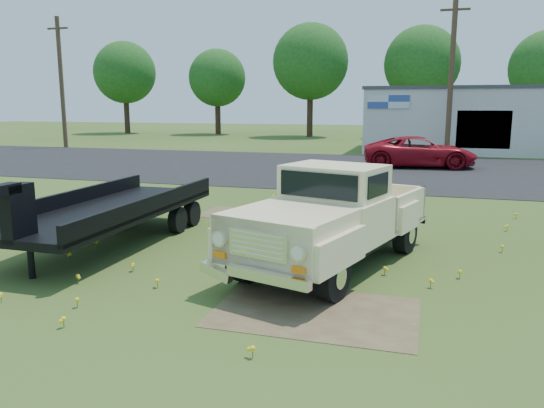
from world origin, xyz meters
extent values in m
plane|color=#354917|center=(0.00, 0.00, 0.00)|extent=(140.00, 140.00, 0.00)
cube|color=black|center=(0.00, 15.00, 0.00)|extent=(90.00, 14.00, 0.02)
cube|color=brown|center=(1.50, -3.00, 0.00)|extent=(3.00, 2.00, 0.01)
cube|color=brown|center=(-2.00, 3.50, 0.00)|extent=(2.20, 1.60, 0.01)
cube|color=beige|center=(6.00, 27.00, 2.00)|extent=(14.00, 8.00, 4.00)
cube|color=#3F3F44|center=(6.00, 27.00, 4.05)|extent=(14.20, 8.20, 0.20)
cube|color=black|center=(6.00, 23.05, 1.60)|extent=(3.00, 0.10, 2.20)
cube|color=silver|center=(0.50, 22.95, 3.20)|extent=(2.50, 0.08, 0.80)
cylinder|color=#472F21|center=(-22.00, 22.00, 4.50)|extent=(0.30, 0.30, 9.00)
cube|color=#472F21|center=(-22.00, 22.00, 8.20)|extent=(1.60, 0.12, 0.12)
cylinder|color=#472F21|center=(4.00, 22.00, 4.50)|extent=(0.30, 0.30, 9.00)
cube|color=#472F21|center=(4.00, 22.00, 8.20)|extent=(1.60, 0.12, 0.12)
cylinder|color=#362218|center=(-28.00, 40.00, 1.80)|extent=(0.56, 0.56, 3.60)
sphere|color=#154C17|center=(-28.00, 40.00, 6.32)|extent=(6.40, 6.40, 6.40)
cylinder|color=#362218|center=(-18.00, 41.00, 1.62)|extent=(0.56, 0.56, 3.24)
sphere|color=#154C17|center=(-18.00, 41.00, 5.69)|extent=(5.76, 5.76, 5.76)
cylinder|color=#362218|center=(-8.00, 39.50, 1.98)|extent=(0.56, 0.56, 3.96)
sphere|color=#154C17|center=(-8.00, 39.50, 6.95)|extent=(7.04, 7.04, 7.04)
cylinder|color=#362218|center=(2.00, 40.50, 1.89)|extent=(0.56, 0.56, 3.78)
sphere|color=#154C17|center=(2.00, 40.50, 6.64)|extent=(6.72, 6.72, 6.72)
cylinder|color=#362218|center=(12.00, 39.00, 1.71)|extent=(0.56, 0.56, 3.42)
imported|color=maroon|center=(2.57, 16.58, 0.75)|extent=(5.63, 3.11, 1.49)
camera|label=1|loc=(3.00, -10.34, 3.06)|focal=35.00mm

